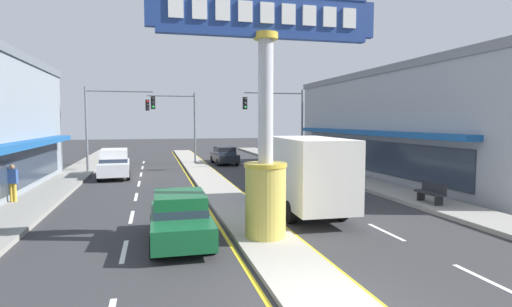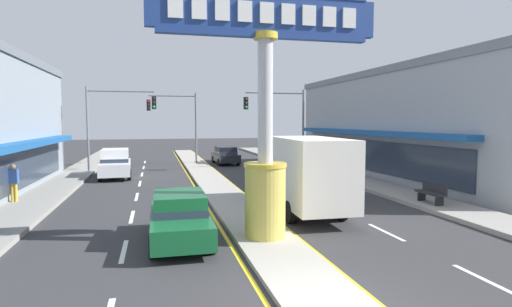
% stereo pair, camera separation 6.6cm
% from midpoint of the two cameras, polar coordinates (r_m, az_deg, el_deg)
% --- Properties ---
extents(median_strip, '(1.92, 52.00, 0.14)m').
position_cam_midpoint_polar(median_strip, '(25.94, -6.55, -3.69)').
color(median_strip, '#A39E93').
rests_on(median_strip, ground).
extents(sidewalk_left, '(2.34, 60.00, 0.18)m').
position_cam_midpoint_polar(sidewalk_left, '(24.35, -26.77, -4.65)').
color(sidewalk_left, gray).
rests_on(sidewalk_left, ground).
extents(sidewalk_right, '(2.34, 60.00, 0.18)m').
position_cam_midpoint_polar(sidewalk_right, '(26.64, 13.05, -3.51)').
color(sidewalk_right, gray).
rests_on(sidewalk_right, ground).
extents(lane_markings, '(8.66, 52.00, 0.01)m').
position_cam_midpoint_polar(lane_markings, '(24.63, -6.13, -4.28)').
color(lane_markings, silver).
rests_on(lane_markings, ground).
extents(district_sign, '(7.11, 1.34, 7.58)m').
position_cam_midpoint_polar(district_sign, '(12.69, 1.20, 4.51)').
color(district_sign, gold).
rests_on(district_sign, median_strip).
extents(storefront_right, '(8.63, 23.98, 7.17)m').
position_cam_midpoint_polar(storefront_right, '(30.52, 21.41, 3.89)').
color(storefront_right, '#999EA3').
rests_on(storefront_right, ground).
extents(traffic_light_left_side, '(4.86, 0.46, 6.20)m').
position_cam_midpoint_polar(traffic_light_left_side, '(31.30, -19.40, 5.16)').
color(traffic_light_left_side, slate).
rests_on(traffic_light_left_side, ground).
extents(traffic_light_right_side, '(4.86, 0.46, 6.20)m').
position_cam_midpoint_polar(traffic_light_right_side, '(31.76, 3.41, 5.40)').
color(traffic_light_right_side, slate).
rests_on(traffic_light_right_side, ground).
extents(traffic_light_median_far, '(4.20, 0.46, 6.20)m').
position_cam_midpoint_polar(traffic_light_median_far, '(36.02, -10.93, 5.15)').
color(traffic_light_median_far, slate).
rests_on(traffic_light_median_far, ground).
extents(suv_near_right_lane, '(2.14, 4.69, 1.90)m').
position_cam_midpoint_polar(suv_near_right_lane, '(28.80, -19.14, -1.26)').
color(suv_near_right_lane, white).
rests_on(suv_near_right_lane, ground).
extents(sedan_far_right_lane, '(1.99, 4.38, 1.53)m').
position_cam_midpoint_polar(sedan_far_right_lane, '(35.84, -4.47, -0.23)').
color(sedan_far_right_lane, black).
rests_on(sedan_far_right_lane, ground).
extents(box_truck_near_left_lane, '(2.42, 6.97, 3.12)m').
position_cam_midpoint_polar(box_truck_near_left_lane, '(16.96, 6.40, -2.54)').
color(box_truck_near_left_lane, navy).
rests_on(box_truck_near_left_lane, ground).
extents(sedan_mid_left_lane, '(1.86, 4.31, 1.53)m').
position_cam_midpoint_polar(sedan_mid_left_lane, '(13.18, -10.64, -8.66)').
color(sedan_mid_left_lane, '#14562D').
rests_on(sedan_mid_left_lane, ground).
extents(street_bench, '(0.48, 1.60, 0.88)m').
position_cam_midpoint_polar(street_bench, '(19.66, 23.04, -4.98)').
color(street_bench, '#232328').
rests_on(street_bench, sidewalk_right).
extents(pedestrian_far_side, '(0.43, 0.28, 1.68)m').
position_cam_midpoint_polar(pedestrian_far_side, '(21.26, -30.79, -3.26)').
color(pedestrian_far_side, gold).
rests_on(pedestrian_far_side, sidewalk_left).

